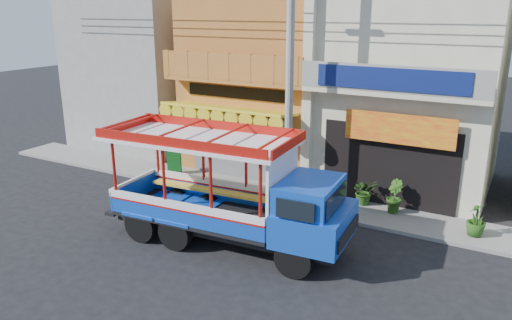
{
  "coord_description": "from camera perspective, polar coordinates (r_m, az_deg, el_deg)",
  "views": [
    {
      "loc": [
        5.93,
        -11.36,
        6.69
      ],
      "look_at": [
        -1.8,
        2.5,
        1.83
      ],
      "focal_mm": 35.0,
      "sensor_mm": 36.0,
      "label": 1
    }
  ],
  "objects": [
    {
      "name": "shophouse_right",
      "position": [
        19.89,
        17.71,
        8.78
      ],
      "size": [
        6.0,
        6.75,
        8.24
      ],
      "color": "#C0B69E",
      "rests_on": "ground"
    },
    {
      "name": "potted_plant_c",
      "position": [
        16.36,
        23.91,
        -6.21
      ],
      "size": [
        0.73,
        0.73,
        1.04
      ],
      "primitive_type": "imported",
      "rotation": [
        0.0,
        0.0,
        4.4
      ],
      "color": "#254C15",
      "rests_on": "sidewalk"
    },
    {
      "name": "green_sign",
      "position": [
        20.77,
        -9.31,
        -0.47
      ],
      "size": [
        0.63,
        0.38,
        0.96
      ],
      "color": "black",
      "rests_on": "sidewalk"
    },
    {
      "name": "ground",
      "position": [
        14.46,
        1.43,
        -10.53
      ],
      "size": [
        90.0,
        90.0,
        0.0
      ],
      "primitive_type": "plane",
      "color": "black",
      "rests_on": "ground"
    },
    {
      "name": "party_pilaster",
      "position": [
        17.84,
        5.99,
        8.27
      ],
      "size": [
        0.35,
        0.3,
        8.0
      ],
      "primitive_type": "cube",
      "color": "#C0B69E",
      "rests_on": "ground"
    },
    {
      "name": "potted_plant_a",
      "position": [
        17.73,
        12.29,
        -3.51
      ],
      "size": [
        1.11,
        1.09,
        0.93
      ],
      "primitive_type": "imported",
      "rotation": [
        0.0,
        0.0,
        0.65
      ],
      "color": "#254C15",
      "rests_on": "sidewalk"
    },
    {
      "name": "songthaew_truck",
      "position": [
        14.12,
        -1.47,
        -3.95
      ],
      "size": [
        7.41,
        2.84,
        3.39
      ],
      "color": "black",
      "rests_on": "ground"
    },
    {
      "name": "filler_building_left",
      "position": [
        25.88,
        -12.15,
        10.26
      ],
      "size": [
        6.0,
        6.0,
        7.6
      ],
      "primitive_type": "cube",
      "color": "gray",
      "rests_on": "ground"
    },
    {
      "name": "utility_pole",
      "position": [
        16.24,
        4.38,
        11.13
      ],
      "size": [
        28.0,
        0.26,
        9.0
      ],
      "color": "gray",
      "rests_on": "ground"
    },
    {
      "name": "shophouse_left",
      "position": [
        21.88,
        1.96,
        10.25
      ],
      "size": [
        6.0,
        7.5,
        8.24
      ],
      "color": "#AC6426",
      "rests_on": "ground"
    },
    {
      "name": "sidewalk",
      "position": [
        17.75,
        7.48,
        -5.04
      ],
      "size": [
        30.0,
        2.0,
        0.12
      ],
      "primitive_type": "cube",
      "color": "slate",
      "rests_on": "ground"
    },
    {
      "name": "potted_plant_b",
      "position": [
        17.23,
        15.46,
        -4.02
      ],
      "size": [
        0.73,
        0.78,
        1.12
      ],
      "primitive_type": "imported",
      "rotation": [
        0.0,
        0.0,
        2.06
      ],
      "color": "#254C15",
      "rests_on": "sidewalk"
    }
  ]
}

